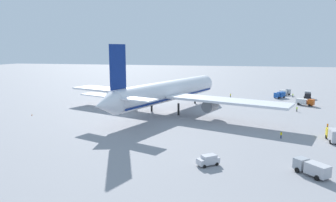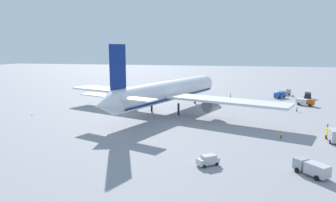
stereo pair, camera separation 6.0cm
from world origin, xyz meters
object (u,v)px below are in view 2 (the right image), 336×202
object	(u,v)px
service_truck_1	(280,95)
ground_worker_3	(231,95)
ground_worker_1	(297,109)
service_truck_2	(285,92)
service_truck_3	(305,102)
airliner	(167,92)
traffic_cone_0	(103,93)
service_truck_0	(312,168)
service_truck_5	(334,135)
ground_worker_0	(328,126)
ground_worker_2	(281,135)
traffic_cone_2	(106,91)
traffic_cone_1	(32,115)
service_truck_4	(308,95)
service_van	(208,160)
ground_worker_4	(293,95)

from	to	relation	value
service_truck_1	ground_worker_3	world-z (taller)	service_truck_1
ground_worker_1	service_truck_2	bearing A→B (deg)	-2.35
service_truck_3	airliner	bearing A→B (deg)	116.62
service_truck_1	traffic_cone_0	xyz separation A→B (m)	(-5.71, 81.37, -1.22)
traffic_cone_0	service_truck_0	bearing A→B (deg)	-137.27
service_truck_1	service_truck_5	world-z (taller)	service_truck_5
airliner	service_truck_2	bearing A→B (deg)	-41.42
service_truck_0	service_truck_3	size ratio (longest dim) A/B	0.91
service_truck_0	ground_worker_3	size ratio (longest dim) A/B	3.35
airliner	ground_worker_0	xyz separation A→B (m)	(-12.82, -47.13, -6.16)
airliner	ground_worker_3	distance (m)	43.85
service_truck_2	ground_worker_1	xyz separation A→B (m)	(-39.96, 1.64, -0.55)
ground_worker_2	ground_worker_3	distance (m)	64.06
service_truck_1	ground_worker_2	size ratio (longest dim) A/B	3.35
traffic_cone_2	traffic_cone_1	bearing A→B (deg)	-179.55
ground_worker_3	service_truck_3	bearing A→B (deg)	-116.11
service_truck_5	ground_worker_3	size ratio (longest dim) A/B	3.73
ground_worker_0	traffic_cone_0	distance (m)	99.45
service_truck_0	traffic_cone_1	xyz separation A→B (m)	(31.78, 78.00, -1.12)
ground_worker_1	traffic_cone_0	size ratio (longest dim) A/B	3.19
service_truck_4	ground_worker_1	xyz separation A→B (m)	(-31.64, 9.79, -0.77)
service_truck_2	service_truck_4	distance (m)	11.65
service_truck_4	traffic_cone_2	distance (m)	95.88
service_truck_5	service_van	size ratio (longest dim) A/B	1.51
service_truck_0	ground_worker_1	bearing A→B (deg)	-7.48
service_truck_5	service_van	distance (m)	34.53
airliner	service_truck_3	size ratio (longest dim) A/B	12.02
service_truck_5	traffic_cone_2	bearing A→B (deg)	51.70
service_truck_3	ground_worker_2	size ratio (longest dim) A/B	3.85
ground_worker_2	ground_worker_3	size ratio (longest dim) A/B	0.95
service_truck_3	traffic_cone_0	size ratio (longest dim) A/B	11.96
airliner	ground_worker_1	xyz separation A→B (m)	(11.26, -43.55, -6.17)
airliner	traffic_cone_2	world-z (taller)	airliner
airliner	ground_worker_3	world-z (taller)	airliner
ground_worker_2	traffic_cone_0	bearing A→B (deg)	50.93
ground_worker_0	ground_worker_2	bearing A→B (deg)	130.68
service_truck_2	traffic_cone_0	xyz separation A→B (m)	(-15.69, 84.96, -1.17)
service_truck_5	ground_worker_4	xyz separation A→B (m)	(69.65, -2.24, -0.82)
ground_worker_0	ground_worker_3	xyz separation A→B (m)	(51.19, 26.83, 0.02)
service_truck_0	traffic_cone_2	size ratio (longest dim) A/B	10.89
service_truck_4	service_van	xyz separation A→B (m)	(-88.58, 35.11, -0.64)
service_truck_2	ground_worker_1	bearing A→B (deg)	177.65
service_van	ground_worker_2	world-z (taller)	service_van
service_van	ground_worker_3	world-z (taller)	service_van
ground_worker_4	service_truck_3	bearing A→B (deg)	-177.05
service_van	traffic_cone_0	world-z (taller)	service_van
service_truck_3	service_truck_5	world-z (taller)	service_truck_5
traffic_cone_0	ground_worker_1	bearing A→B (deg)	-106.24
service_truck_4	service_van	bearing A→B (deg)	158.38
service_truck_3	ground_worker_2	distance (m)	50.90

